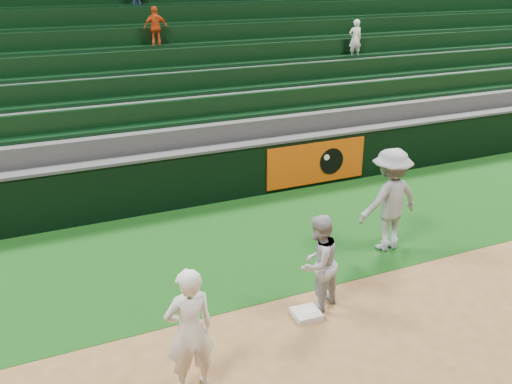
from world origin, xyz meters
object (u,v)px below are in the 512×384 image
first_base (306,314)px  baserunner (318,263)px  first_baseman (189,331)px  base_coach (390,200)px

first_base → baserunner: 0.79m
first_baseman → base_coach: (4.54, 2.13, 0.13)m
first_base → first_baseman: first_baseman is taller
baserunner → first_baseman: bearing=-3.8°
first_baseman → base_coach: size_ratio=0.87×
first_baseman → base_coach: bearing=-156.2°
first_base → first_baseman: size_ratio=0.23×
first_base → base_coach: 2.96m
first_baseman → baserunner: size_ratio=1.09×
baserunner → base_coach: bearing=-176.8°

